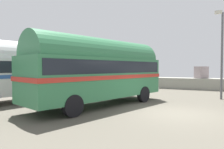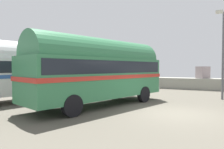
{
  "view_description": "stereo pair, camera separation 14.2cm",
  "coord_description": "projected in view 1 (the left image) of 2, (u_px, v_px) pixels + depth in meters",
  "views": [
    {
      "loc": [
        1.53,
        -9.67,
        2.11
      ],
      "look_at": [
        -3.48,
        0.5,
        1.74
      ],
      "focal_mm": 32.74,
      "sensor_mm": 36.0,
      "label": 1
    },
    {
      "loc": [
        1.66,
        -9.6,
        2.11
      ],
      "look_at": [
        -3.48,
        0.5,
        1.74
      ],
      "focal_mm": 32.74,
      "sensor_mm": 36.0,
      "label": 2
    }
  ],
  "objects": [
    {
      "name": "ground",
      "position": [
        175.0,
        113.0,
        9.41
      ],
      "size": [
        32.0,
        26.0,
        0.02
      ],
      "color": "#565247"
    },
    {
      "name": "breakwater",
      "position": [
        199.0,
        82.0,
        19.82
      ],
      "size": [
        31.36,
        1.9,
        2.44
      ],
      "color": "gray",
      "rests_on": "ground"
    },
    {
      "name": "vintage_coach",
      "position": [
        100.0,
        69.0,
        11.23
      ],
      "size": [
        4.82,
        8.91,
        3.7
      ],
      "rotation": [
        0.0,
        0.0,
        -0.3
      ],
      "color": "black",
      "rests_on": "ground"
    },
    {
      "name": "second_coach",
      "position": [
        25.0,
        69.0,
        12.95
      ],
      "size": [
        4.37,
        8.91,
        3.7
      ],
      "rotation": [
        0.0,
        0.0,
        -0.24
      ],
      "color": "black",
      "rests_on": "ground"
    },
    {
      "name": "lamp_post",
      "position": [
        221.0,
        50.0,
        13.36
      ],
      "size": [
        0.55,
        0.77,
        5.74
      ],
      "color": "#5B5B60",
      "rests_on": "ground"
    }
  ]
}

